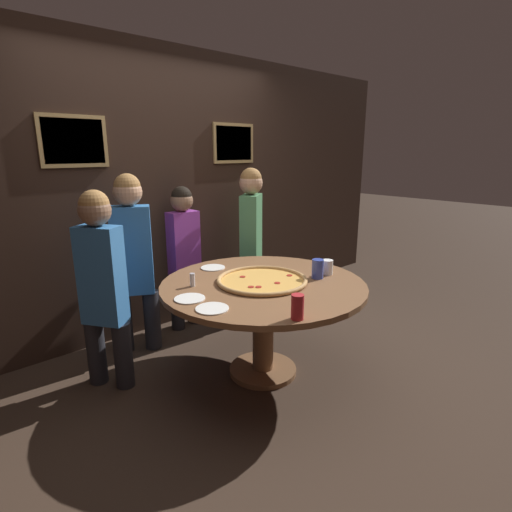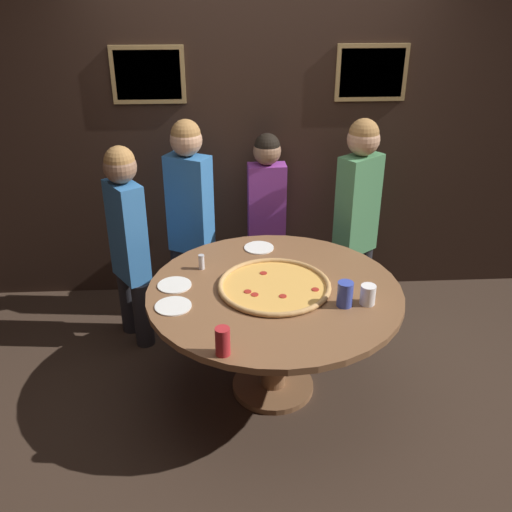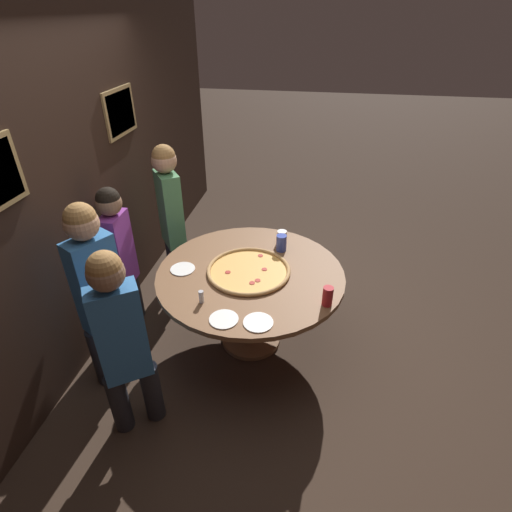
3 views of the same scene
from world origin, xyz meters
TOP-DOWN VIEW (x-y plane):
  - ground_plane at (0.00, 0.00)m, footprint 24.00×24.00m
  - back_wall at (0.00, 1.35)m, footprint 6.40×0.08m
  - dining_table at (0.00, 0.00)m, footprint 1.51×1.51m
  - giant_pizza at (-0.00, 0.01)m, footprint 0.67×0.67m
  - drink_cup_near_left at (0.51, -0.19)m, footprint 0.09×0.09m
  - drink_cup_beside_pizza at (0.37, -0.20)m, footprint 0.09×0.09m
  - drink_cup_far_left at (-0.31, -0.61)m, footprint 0.07×0.07m
  - white_plate_beside_cup at (-0.59, 0.07)m, footprint 0.20×0.20m
  - white_plate_left_side at (-0.06, 0.55)m, footprint 0.20×0.20m
  - white_plate_far_back at (-0.58, -0.16)m, footprint 0.21×0.21m
  - condiment_shaker at (-0.43, 0.28)m, footprint 0.04×0.04m
  - diner_centre_back at (-0.94, 0.64)m, footprint 0.31×0.37m
  - diner_side_right at (0.04, 1.13)m, footprint 0.34×0.20m
  - diner_side_left at (0.68, 0.91)m, footprint 0.39×0.34m
  - diner_far_right at (-0.54, 1.00)m, footprint 0.40×0.30m

SIDE VIEW (x-z plane):
  - ground_plane at x=0.00m, z-range 0.00..0.00m
  - dining_table at x=0.00m, z-range 0.23..0.97m
  - white_plate_beside_cup at x=-0.59m, z-range 0.74..0.75m
  - white_plate_left_side at x=-0.06m, z-range 0.74..0.75m
  - white_plate_far_back at x=-0.58m, z-range 0.74..0.75m
  - giant_pizza at x=0.00m, z-range 0.74..0.77m
  - diner_side_right at x=0.04m, z-range 0.09..1.46m
  - condiment_shaker at x=-0.43m, z-range 0.74..0.84m
  - drink_cup_near_left at x=0.51m, z-range 0.74..0.86m
  - drink_cup_beside_pizza at x=0.37m, z-range 0.74..0.89m
  - diner_centre_back at x=-0.94m, z-range 0.10..1.53m
  - drink_cup_far_left at x=-0.31m, z-range 0.74..0.89m
  - diner_far_right at x=-0.54m, z-range 0.10..1.61m
  - diner_side_left at x=0.68m, z-range 0.10..1.62m
  - back_wall at x=0.00m, z-range 0.00..2.60m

